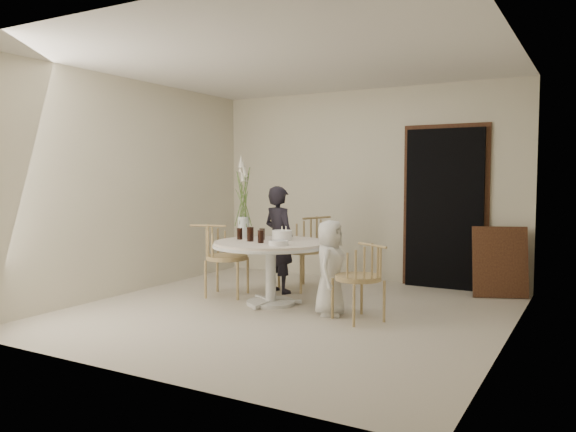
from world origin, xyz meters
The scene contains 18 objects.
ground centered at (0.00, 0.00, 0.00)m, with size 4.50×4.50×0.00m, color beige.
room_shell centered at (0.00, 0.00, 1.62)m, with size 4.50×4.50×4.50m.
doorway centered at (1.15, 2.19, 1.05)m, with size 1.00×0.10×2.10m, color black.
door_trim centered at (1.15, 2.23, 1.11)m, with size 1.12×0.03×2.22m, color brown.
table centered at (-0.35, 0.25, 0.62)m, with size 1.33×1.33×0.73m.
picture_frame centered at (1.90, 1.95, 0.43)m, with size 0.65×0.04×0.87m, color brown.
chair_far centered at (-0.41, 1.35, 0.61)m, with size 0.65×0.67×0.95m.
chair_right centered at (0.91, 0.00, 0.53)m, with size 0.62×0.60×0.82m.
chair_left centered at (-1.18, 0.35, 0.57)m, with size 0.61×0.58×0.89m.
girl centered at (-0.60, 0.88, 0.68)m, with size 0.49×0.32×1.35m, color black.
boy centered at (0.46, 0.13, 0.51)m, with size 0.50×0.32×1.02m, color white.
birthday_cake centered at (-0.31, 0.45, 0.79)m, with size 0.23×0.23×0.16m.
cola_tumbler_a centered at (-0.56, 0.15, 0.81)m, with size 0.08×0.08×0.17m, color black.
cola_tumbler_b centered at (-0.37, 0.07, 0.80)m, with size 0.07×0.07×0.15m, color black.
cola_tumbler_c centered at (-0.78, 0.25, 0.80)m, with size 0.06×0.06×0.14m, color black.
cola_tumbler_d centered at (-0.53, 0.34, 0.80)m, with size 0.06×0.06×0.14m, color black.
plate_stack centered at (-0.09, -0.02, 0.76)m, with size 0.21×0.21×0.05m, color white.
flower_vase centered at (-0.85, 0.44, 1.18)m, with size 0.14×0.14×1.01m.
Camera 1 is at (2.96, -5.24, 1.47)m, focal length 35.00 mm.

